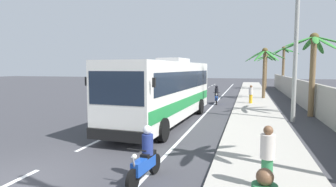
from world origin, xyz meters
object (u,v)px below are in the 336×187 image
at_px(palm_nearest, 265,63).
at_px(motorcycle_beside_bus, 145,159).
at_px(pedestrian_midwalk, 251,94).
at_px(utility_pole_mid, 296,35).
at_px(motorcycle_trailing, 216,96).
at_px(palm_second, 266,64).
at_px(pedestrian_far_walk, 267,156).
at_px(palm_third, 284,60).
at_px(palm_fourth, 313,57).
at_px(coach_bus_foreground, 166,89).

bearing_deg(palm_nearest, motorcycle_beside_bus, -100.72).
xyz_separation_m(pedestrian_midwalk, utility_pole_mid, (2.35, -7.16, 4.13)).
distance_m(motorcycle_trailing, pedestrian_midwalk, 2.94).
relative_size(pedestrian_midwalk, palm_second, 0.30).
distance_m(pedestrian_far_walk, palm_third, 33.83).
bearing_deg(palm_second, palm_third, -56.19).
bearing_deg(palm_fourth, motorcycle_beside_bus, -117.60).
distance_m(motorcycle_beside_bus, pedestrian_midwalk, 17.89).
distance_m(coach_bus_foreground, pedestrian_far_walk, 9.64).
distance_m(pedestrian_midwalk, palm_fourth, 6.77).
distance_m(utility_pole_mid, palm_second, 26.18).
bearing_deg(palm_third, motorcycle_beside_bus, -102.19).
height_order(pedestrian_far_walk, palm_second, palm_second).
height_order(palm_second, palm_fourth, palm_fourth).
bearing_deg(palm_nearest, palm_fourth, -75.45).
height_order(utility_pole_mid, palm_fourth, utility_pole_mid).
bearing_deg(palm_second, motorcycle_trailing, -105.13).
distance_m(coach_bus_foreground, palm_third, 26.98).
relative_size(palm_second, palm_fourth, 0.96).
xyz_separation_m(palm_nearest, palm_second, (0.97, 14.32, 0.09)).
bearing_deg(utility_pole_mid, palm_fourth, 58.99).
distance_m(pedestrian_far_walk, palm_nearest, 22.37).
height_order(utility_pole_mid, palm_second, utility_pole_mid).
relative_size(motorcycle_beside_bus, motorcycle_trailing, 1.00).
relative_size(motorcycle_trailing, palm_second, 0.38).
bearing_deg(palm_fourth, utility_pole_mid, -121.01).
relative_size(coach_bus_foreground, pedestrian_midwalk, 7.57).
height_order(pedestrian_midwalk, pedestrian_far_walk, pedestrian_far_walk).
xyz_separation_m(pedestrian_far_walk, utility_pole_mid, (2.07, 10.36, 4.10)).
relative_size(motorcycle_beside_bus, palm_second, 0.38).
bearing_deg(pedestrian_far_walk, coach_bus_foreground, -170.39).
relative_size(motorcycle_beside_bus, palm_third, 0.32).
distance_m(palm_nearest, palm_second, 14.35).
relative_size(utility_pole_mid, palm_nearest, 1.88).
height_order(motorcycle_beside_bus, palm_second, palm_second).
relative_size(motorcycle_beside_bus, palm_fourth, 0.36).
bearing_deg(palm_nearest, coach_bus_foreground, -113.40).
bearing_deg(palm_third, utility_pole_mid, -94.83).
bearing_deg(coach_bus_foreground, pedestrian_midwalk, 62.87).
relative_size(palm_nearest, palm_fourth, 0.95).
height_order(pedestrian_midwalk, utility_pole_mid, utility_pole_mid).
xyz_separation_m(coach_bus_foreground, palm_nearest, (6.08, 14.05, 1.74)).
bearing_deg(pedestrian_far_walk, palm_second, 154.54).
bearing_deg(motorcycle_trailing, pedestrian_midwalk, 2.02).
xyz_separation_m(pedestrian_midwalk, pedestrian_far_walk, (0.27, -17.52, 0.03)).
relative_size(pedestrian_midwalk, palm_third, 0.26).
height_order(coach_bus_foreground, palm_nearest, palm_nearest).
xyz_separation_m(pedestrian_far_walk, palm_second, (1.97, 36.51, 2.81)).
bearing_deg(pedestrian_midwalk, motorcycle_beside_bus, 170.76).
bearing_deg(pedestrian_midwalk, pedestrian_far_walk, -178.85).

